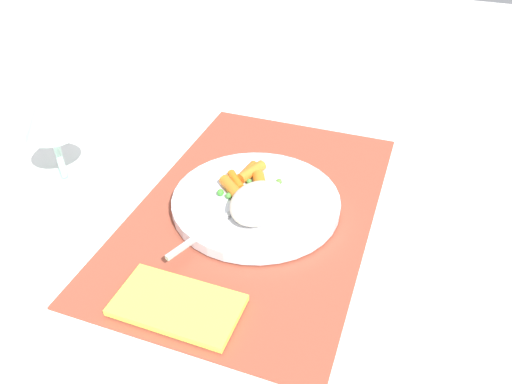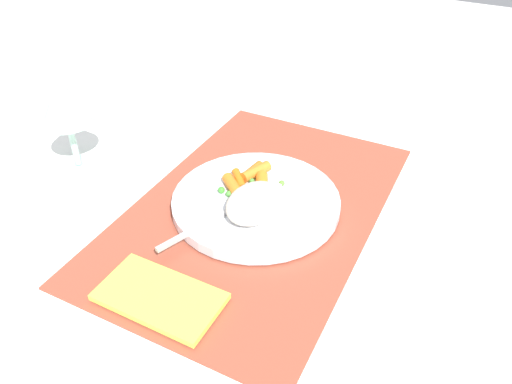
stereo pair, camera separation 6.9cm
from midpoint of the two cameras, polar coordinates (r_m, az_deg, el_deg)
The scene contains 9 objects.
ground_plane at distance 0.73m, azimuth -2.72°, elevation -2.09°, with size 2.40×2.40×0.00m, color white.
placemat at distance 0.73m, azimuth -2.72°, elevation -1.90°, with size 0.51×0.33×0.01m, color #9E4733.
plate at distance 0.72m, azimuth -2.75°, elevation -1.23°, with size 0.24×0.24×0.02m, color white.
rice_mound at distance 0.68m, azimuth -2.74°, elevation -1.32°, with size 0.10×0.07×0.03m, color beige.
carrot_portion at distance 0.74m, azimuth -3.68°, elevation 1.29°, with size 0.09×0.08×0.02m.
pea_scatter at distance 0.73m, azimuth -3.81°, elevation 0.27°, with size 0.07×0.08×0.01m.
fork at distance 0.69m, azimuth -5.02°, elevation -2.05°, with size 0.20×0.09×0.01m.
wine_glass at distance 0.81m, azimuth -24.77°, elevation 7.88°, with size 0.08×0.08×0.15m.
napkin at distance 0.60m, azimuth -12.22°, elevation -12.50°, with size 0.08×0.15×0.01m, color #EAE54C.
Camera 1 is at (-0.54, -0.19, 0.46)m, focal length 35.48 mm.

